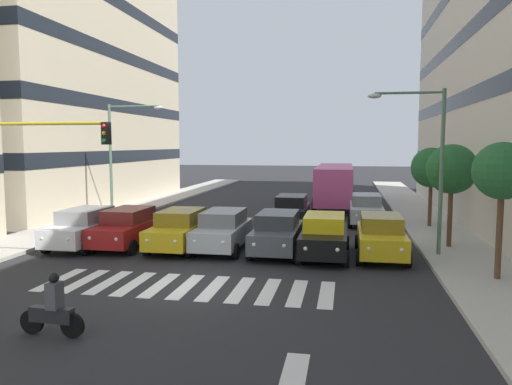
# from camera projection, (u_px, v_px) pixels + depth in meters

# --- Properties ---
(ground_plane) EXTENTS (180.00, 180.00, 0.00)m
(ground_plane) POSITION_uv_depth(u_px,v_px,m) (186.00, 287.00, 15.73)
(ground_plane) COLOR #262628
(sidewalk_left) EXTENTS (3.17, 90.00, 0.15)m
(sidewalk_left) POSITION_uv_depth(u_px,v_px,m) (511.00, 302.00, 13.95)
(sidewalk_left) COLOR #B2ADA3
(sidewalk_left) RESTS_ON ground_plane
(building_right_block_0) EXTENTS (10.25, 23.73, 18.41)m
(building_right_block_0) POSITION_uv_depth(u_px,v_px,m) (62.00, 83.00, 37.05)
(building_right_block_0) COLOR beige
(building_right_block_0) RESTS_ON ground_plane
(crosswalk_markings) EXTENTS (9.45, 2.80, 0.01)m
(crosswalk_markings) POSITION_uv_depth(u_px,v_px,m) (186.00, 286.00, 15.73)
(crosswalk_markings) COLOR silver
(crosswalk_markings) RESTS_ON ground_plane
(lane_arrow_0) EXTENTS (0.50, 2.20, 0.01)m
(lane_arrow_0) POSITION_uv_depth(u_px,v_px,m) (294.00, 377.00, 9.61)
(lane_arrow_0) COLOR silver
(lane_arrow_0) RESTS_ON ground_plane
(car_0) EXTENTS (2.02, 4.44, 1.72)m
(car_0) POSITION_uv_depth(u_px,v_px,m) (381.00, 236.00, 19.73)
(car_0) COLOR gold
(car_0) RESTS_ON ground_plane
(car_1) EXTENTS (2.02, 4.44, 1.72)m
(car_1) POSITION_uv_depth(u_px,v_px,m) (324.00, 236.00, 19.78)
(car_1) COLOR black
(car_1) RESTS_ON ground_plane
(car_2) EXTENTS (2.02, 4.44, 1.72)m
(car_2) POSITION_uv_depth(u_px,v_px,m) (277.00, 232.00, 20.49)
(car_2) COLOR #474C51
(car_2) RESTS_ON ground_plane
(car_3) EXTENTS (2.02, 4.44, 1.72)m
(car_3) POSITION_uv_depth(u_px,v_px,m) (223.00, 230.00, 21.07)
(car_3) COLOR #B2B7BC
(car_3) RESTS_ON ground_plane
(car_4) EXTENTS (2.02, 4.44, 1.72)m
(car_4) POSITION_uv_depth(u_px,v_px,m) (180.00, 229.00, 21.26)
(car_4) COLOR gold
(car_4) RESTS_ON ground_plane
(car_5) EXTENTS (2.02, 4.44, 1.72)m
(car_5) POSITION_uv_depth(u_px,v_px,m) (127.00, 227.00, 21.73)
(car_5) COLOR maroon
(car_5) RESTS_ON ground_plane
(car_6) EXTENTS (2.02, 4.44, 1.72)m
(car_6) POSITION_uv_depth(u_px,v_px,m) (84.00, 227.00, 21.71)
(car_6) COLOR silver
(car_6) RESTS_ON ground_plane
(car_row2_0) EXTENTS (2.02, 4.44, 1.72)m
(car_row2_0) POSITION_uv_depth(u_px,v_px,m) (366.00, 209.00, 27.91)
(car_row2_0) COLOR #B2B7BC
(car_row2_0) RESTS_ON ground_plane
(car_row2_1) EXTENTS (2.02, 4.44, 1.72)m
(car_row2_1) POSITION_uv_depth(u_px,v_px,m) (291.00, 210.00, 27.34)
(car_row2_1) COLOR black
(car_row2_1) RESTS_ON ground_plane
(bus_behind_traffic) EXTENTS (2.78, 10.50, 3.00)m
(bus_behind_traffic) POSITION_uv_depth(u_px,v_px,m) (335.00, 181.00, 35.78)
(bus_behind_traffic) COLOR #DB5193
(bus_behind_traffic) RESTS_ON ground_plane
(motorcycle_with_rider) EXTENTS (1.70, 0.37, 1.57)m
(motorcycle_with_rider) POSITION_uv_depth(u_px,v_px,m) (53.00, 310.00, 11.62)
(motorcycle_with_rider) COLOR black
(motorcycle_with_rider) RESTS_ON ground_plane
(traffic_light_gantry) EXTENTS (4.94, 0.36, 5.50)m
(traffic_light_gantry) POSITION_uv_depth(u_px,v_px,m) (21.00, 168.00, 17.23)
(traffic_light_gantry) COLOR #AD991E
(traffic_light_gantry) RESTS_ON ground_plane
(street_lamp_left) EXTENTS (3.03, 0.28, 6.62)m
(street_lamp_left) POSITION_uv_depth(u_px,v_px,m) (428.00, 153.00, 19.41)
(street_lamp_left) COLOR #4C6B56
(street_lamp_left) RESTS_ON sidewalk_left
(street_lamp_right) EXTENTS (3.44, 0.28, 6.78)m
(street_lamp_right) POSITION_uv_depth(u_px,v_px,m) (120.00, 148.00, 28.66)
(street_lamp_right) COLOR #4C6B56
(street_lamp_right) RESTS_ON sidewalk_right
(street_tree_0) EXTENTS (1.88, 1.88, 4.51)m
(street_tree_0) POSITION_uv_depth(u_px,v_px,m) (502.00, 172.00, 15.80)
(street_tree_0) COLOR #513823
(street_tree_0) RESTS_ON sidewalk_left
(street_tree_1) EXTENTS (2.14, 2.14, 4.44)m
(street_tree_1) POSITION_uv_depth(u_px,v_px,m) (452.00, 170.00, 20.88)
(street_tree_1) COLOR #513823
(street_tree_1) RESTS_ON sidewalk_left
(street_tree_2) EXTENTS (2.15, 2.15, 4.27)m
(street_tree_2) POSITION_uv_depth(u_px,v_px,m) (431.00, 168.00, 26.21)
(street_tree_2) COLOR #513823
(street_tree_2) RESTS_ON sidewalk_left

